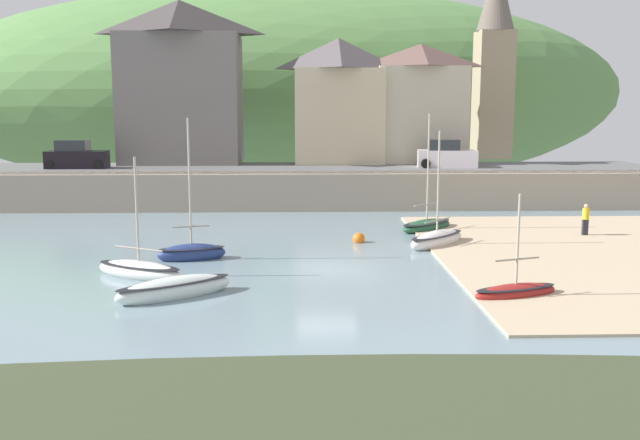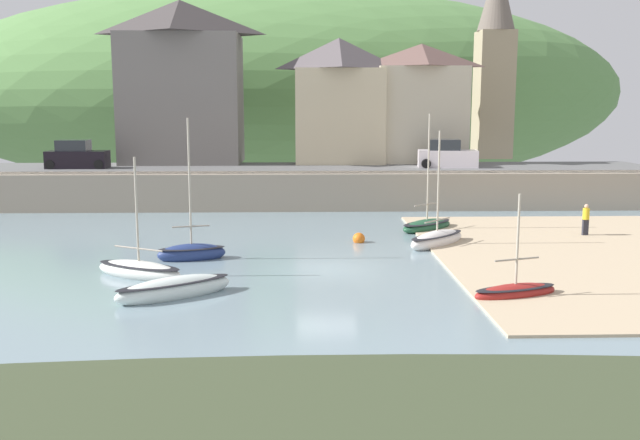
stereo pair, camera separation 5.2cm
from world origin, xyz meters
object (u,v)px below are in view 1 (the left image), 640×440
(sailboat_white_hull, at_px, (192,252))
(person_near_water, at_px, (586,218))
(church_with_spire, at_px, (494,56))
(parked_car_near_slipway, at_px, (76,157))
(sailboat_blue_trim, at_px, (427,225))
(rowboat_small_beached, at_px, (516,291))
(motorboat_with_cabin, at_px, (437,239))
(waterfront_building_left, at_px, (181,81))
(sailboat_nearest_shore, at_px, (139,270))
(parked_car_by_wall, at_px, (446,156))
(fishing_boat_green, at_px, (174,289))
(mooring_buoy, at_px, (359,239))
(waterfront_building_right, at_px, (420,103))
(waterfront_building_centre, at_px, (338,100))

(sailboat_white_hull, relative_size, person_near_water, 3.97)
(church_with_spire, xyz_separation_m, parked_car_near_slipway, (-31.19, -8.50, -7.38))
(person_near_water, bearing_deg, parked_car_near_slipway, 155.40)
(sailboat_blue_trim, bearing_deg, sailboat_white_hull, 169.55)
(rowboat_small_beached, bearing_deg, motorboat_with_cabin, 77.79)
(sailboat_blue_trim, height_order, person_near_water, sailboat_blue_trim)
(waterfront_building_left, bearing_deg, sailboat_nearest_shore, -84.94)
(church_with_spire, xyz_separation_m, parked_car_by_wall, (-5.43, -8.50, -7.38))
(parked_car_near_slipway, xyz_separation_m, parked_car_by_wall, (25.76, 0.00, 0.00))
(fishing_boat_green, height_order, rowboat_small_beached, rowboat_small_beached)
(church_with_spire, bearing_deg, fishing_boat_green, -121.32)
(mooring_buoy, bearing_deg, waterfront_building_right, 72.23)
(church_with_spire, xyz_separation_m, sailboat_white_hull, (-20.59, -27.12, -10.26))
(waterfront_building_left, distance_m, parked_car_by_wall, 20.31)
(person_near_water, bearing_deg, fishing_boat_green, -150.28)
(waterfront_building_right, height_order, parked_car_by_wall, waterfront_building_right)
(sailboat_white_hull, xyz_separation_m, mooring_buoy, (7.74, 3.66, -0.14))
(motorboat_with_cabin, bearing_deg, sailboat_nearest_shore, 159.10)
(parked_car_by_wall, bearing_deg, sailboat_white_hull, -122.63)
(motorboat_with_cabin, bearing_deg, fishing_boat_green, 173.61)
(motorboat_with_cabin, height_order, parked_car_near_slipway, motorboat_with_cabin)
(fishing_boat_green, xyz_separation_m, sailboat_nearest_shore, (-1.92, 3.06, -0.01))
(sailboat_nearest_shore, xyz_separation_m, mooring_buoy, (9.36, 6.82, -0.09))
(person_near_water, bearing_deg, waterfront_building_right, 107.02)
(sailboat_white_hull, bearing_deg, parked_car_by_wall, 36.15)
(person_near_water, bearing_deg, sailboat_nearest_shore, -159.46)
(parked_car_by_wall, height_order, mooring_buoy, parked_car_by_wall)
(church_with_spire, xyz_separation_m, fishing_boat_green, (-20.29, -33.34, -10.29))
(church_with_spire, distance_m, sailboat_nearest_shore, 38.94)
(waterfront_building_left, distance_m, sailboat_white_hull, 24.82)
(sailboat_nearest_shore, height_order, person_near_water, sailboat_nearest_shore)
(sailboat_white_hull, distance_m, parked_car_by_wall, 24.18)
(waterfront_building_left, xyz_separation_m, mooring_buoy, (11.69, -19.46, -8.26))
(waterfront_building_centre, relative_size, sailboat_nearest_shore, 1.86)
(parked_car_near_slipway, bearing_deg, motorboat_with_cabin, -35.55)
(sailboat_nearest_shore, bearing_deg, parked_car_by_wall, 80.35)
(sailboat_white_hull, height_order, motorboat_with_cabin, sailboat_white_hull)
(church_with_spire, distance_m, sailboat_blue_trim, 24.26)
(sailboat_blue_trim, bearing_deg, church_with_spire, 24.96)
(waterfront_building_left, xyz_separation_m, church_with_spire, (24.53, 4.00, 2.14))
(sailboat_blue_trim, xyz_separation_m, mooring_buoy, (-4.01, -3.36, -0.09))
(parked_car_near_slipway, bearing_deg, church_with_spire, 15.48)
(fishing_boat_green, bearing_deg, waterfront_building_left, 64.42)
(sailboat_nearest_shore, bearing_deg, motorboat_with_cabin, 52.10)
(waterfront_building_left, distance_m, fishing_boat_green, 30.74)
(motorboat_with_cabin, relative_size, mooring_buoy, 9.44)
(sailboat_nearest_shore, bearing_deg, person_near_water, 48.51)
(sailboat_blue_trim, bearing_deg, parked_car_near_slipway, 111.28)
(waterfront_building_left, distance_m, church_with_spire, 24.95)
(church_with_spire, bearing_deg, sailboat_nearest_shore, -126.26)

